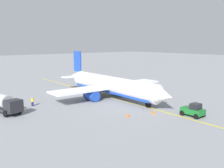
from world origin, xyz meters
TOP-DOWN VIEW (x-y plane):
  - ground_plane at (0.00, 0.00)m, footprint 400.00×400.00m
  - airplane at (-0.50, 0.01)m, footprint 33.70×26.97m
  - fuel_tanker at (-3.61, -21.98)m, footprint 10.99×4.86m
  - pushback_tug at (19.07, 1.49)m, footprint 3.61×2.32m
  - refueling_worker at (-3.83, -16.21)m, footprint 0.63×0.58m
  - safety_cone_nose at (12.77, -7.06)m, footprint 0.60×0.60m
  - safety_cone_wingtip at (14.07, -2.55)m, footprint 0.59×0.59m
  - taxi_line_marking at (0.00, 0.00)m, footprint 75.88×1.21m

SIDE VIEW (x-z plane):
  - ground_plane at x=0.00m, z-range 0.00..0.00m
  - taxi_line_marking at x=0.00m, z-range 0.00..0.01m
  - safety_cone_wingtip at x=14.07m, z-range 0.00..0.66m
  - safety_cone_nose at x=12.77m, z-range 0.00..0.66m
  - refueling_worker at x=-3.83m, z-range -0.03..1.68m
  - pushback_tug at x=19.07m, z-range -0.09..2.11m
  - fuel_tanker at x=-3.61m, z-range 0.15..3.30m
  - airplane at x=-0.50m, z-range -2.17..7.45m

